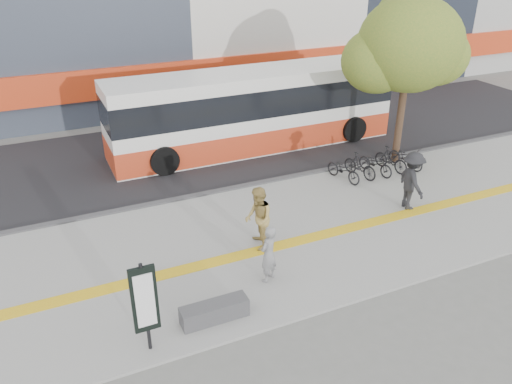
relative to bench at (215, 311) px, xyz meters
name	(u,v)px	position (x,y,z in m)	size (l,w,h in m)	color
ground	(289,268)	(2.60, 1.20, -0.30)	(120.00, 120.00, 0.00)	#60605C
sidewalk	(266,240)	(2.60, 2.70, -0.27)	(40.00, 7.00, 0.08)	gray
tactile_strip	(273,247)	(2.60, 2.20, -0.22)	(40.00, 0.45, 0.01)	gold
street	(188,153)	(2.60, 10.20, -0.28)	(40.00, 8.00, 0.06)	black
curb	(223,191)	(2.60, 6.20, -0.23)	(40.00, 0.25, 0.14)	#333335
bench	(215,311)	(0.00, 0.00, 0.00)	(1.60, 0.45, 0.45)	#333335
signboard	(145,301)	(-1.60, -0.31, 1.06)	(0.55, 0.10, 2.20)	black
street_tree	(407,46)	(9.78, 6.02, 4.21)	(4.40, 3.80, 6.31)	#342317
bus	(253,112)	(5.34, 9.70, 1.26)	(11.99, 2.84, 3.19)	silver
bicycle_row	(376,163)	(8.32, 5.20, 0.21)	(3.71, 1.66, 0.92)	black
seated_woman	(268,254)	(1.80, 0.87, 0.57)	(0.58, 0.38, 1.59)	black
pedestrian_tan	(258,219)	(2.22, 2.41, 0.70)	(0.90, 0.70, 1.85)	#A08747
pedestrian_dark	(412,181)	(7.70, 2.53, 0.75)	(1.26, 0.72, 1.95)	black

